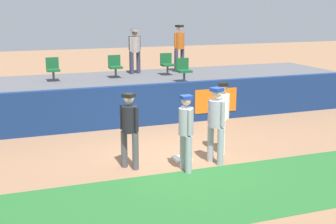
{
  "coord_description": "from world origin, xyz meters",
  "views": [
    {
      "loc": [
        -3.86,
        -9.95,
        3.7
      ],
      "look_at": [
        0.07,
        0.83,
        1.0
      ],
      "focal_mm": 48.42,
      "sensor_mm": 36.0,
      "label": 1
    }
  ],
  "objects_px": {
    "player_fielder_home": "(222,112)",
    "spectator_casual": "(135,47)",
    "seat_front_right": "(183,69)",
    "spectator_capped": "(179,45)",
    "seat_back_right": "(167,63)",
    "seat_back_center": "(115,65)",
    "first_base": "(182,159)",
    "player_umpire": "(129,126)",
    "player_runner_visitor": "(216,120)",
    "player_coach_visitor": "(186,128)",
    "spectator_hooded": "(135,48)",
    "seat_back_left": "(53,68)"
  },
  "relations": [
    {
      "from": "seat_front_right",
      "to": "spectator_capped",
      "type": "relative_size",
      "value": 0.45
    },
    {
      "from": "seat_front_right",
      "to": "player_coach_visitor",
      "type": "bearing_deg",
      "value": -111.39
    },
    {
      "from": "first_base",
      "to": "player_runner_visitor",
      "type": "height_order",
      "value": "player_runner_visitor"
    },
    {
      "from": "player_umpire",
      "to": "spectator_hooded",
      "type": "bearing_deg",
      "value": 123.54
    },
    {
      "from": "spectator_hooded",
      "to": "spectator_capped",
      "type": "xyz_separation_m",
      "value": [
        1.86,
        -0.05,
        0.09
      ]
    },
    {
      "from": "player_runner_visitor",
      "to": "spectator_capped",
      "type": "relative_size",
      "value": 0.98
    },
    {
      "from": "seat_back_left",
      "to": "seat_back_right",
      "type": "bearing_deg",
      "value": 0.0
    },
    {
      "from": "player_fielder_home",
      "to": "spectator_casual",
      "type": "distance_m",
      "value": 7.68
    },
    {
      "from": "player_umpire",
      "to": "spectator_capped",
      "type": "bearing_deg",
      "value": 111.48
    },
    {
      "from": "player_coach_visitor",
      "to": "spectator_hooded",
      "type": "bearing_deg",
      "value": 170.46
    },
    {
      "from": "spectator_capped",
      "to": "spectator_casual",
      "type": "relative_size",
      "value": 1.09
    },
    {
      "from": "seat_back_center",
      "to": "seat_back_left",
      "type": "bearing_deg",
      "value": -179.99
    },
    {
      "from": "first_base",
      "to": "seat_back_center",
      "type": "xyz_separation_m",
      "value": [
        -0.01,
        6.74,
        1.49
      ]
    },
    {
      "from": "seat_front_right",
      "to": "spectator_hooded",
      "type": "xyz_separation_m",
      "value": [
        -1.04,
        2.54,
        0.53
      ]
    },
    {
      "from": "player_umpire",
      "to": "seat_front_right",
      "type": "xyz_separation_m",
      "value": [
        3.36,
        5.02,
        0.51
      ]
    },
    {
      "from": "seat_back_right",
      "to": "spectator_hooded",
      "type": "relative_size",
      "value": 0.49
    },
    {
      "from": "player_runner_visitor",
      "to": "spectator_hooded",
      "type": "bearing_deg",
      "value": 157.82
    },
    {
      "from": "player_coach_visitor",
      "to": "seat_back_center",
      "type": "xyz_separation_m",
      "value": [
        0.17,
        7.43,
        0.51
      ]
    },
    {
      "from": "seat_front_right",
      "to": "seat_back_center",
      "type": "bearing_deg",
      "value": 138.49
    },
    {
      "from": "player_fielder_home",
      "to": "seat_front_right",
      "type": "xyz_separation_m",
      "value": [
        0.8,
        4.66,
        0.48
      ]
    },
    {
      "from": "player_coach_visitor",
      "to": "spectator_capped",
      "type": "bearing_deg",
      "value": 158.14
    },
    {
      "from": "seat_front_right",
      "to": "spectator_capped",
      "type": "bearing_deg",
      "value": 71.82
    },
    {
      "from": "first_base",
      "to": "spectator_capped",
      "type": "distance_m",
      "value": 8.23
    },
    {
      "from": "seat_back_left",
      "to": "seat_back_right",
      "type": "relative_size",
      "value": 1.0
    },
    {
      "from": "seat_back_right",
      "to": "seat_front_right",
      "type": "distance_m",
      "value": 1.8
    },
    {
      "from": "seat_back_left",
      "to": "seat_back_center",
      "type": "xyz_separation_m",
      "value": [
        2.27,
        0.0,
        0.0
      ]
    },
    {
      "from": "player_runner_visitor",
      "to": "seat_front_right",
      "type": "relative_size",
      "value": 2.2
    },
    {
      "from": "spectator_hooded",
      "to": "first_base",
      "type": "bearing_deg",
      "value": 62.3
    },
    {
      "from": "seat_back_center",
      "to": "spectator_hooded",
      "type": "bearing_deg",
      "value": 36.9
    },
    {
      "from": "player_umpire",
      "to": "seat_front_right",
      "type": "height_order",
      "value": "seat_front_right"
    },
    {
      "from": "player_runner_visitor",
      "to": "spectator_casual",
      "type": "bearing_deg",
      "value": 157.16
    },
    {
      "from": "seat_back_center",
      "to": "spectator_casual",
      "type": "distance_m",
      "value": 1.68
    },
    {
      "from": "seat_back_left",
      "to": "spectator_casual",
      "type": "relative_size",
      "value": 0.48
    },
    {
      "from": "player_fielder_home",
      "to": "seat_back_center",
      "type": "height_order",
      "value": "seat_back_center"
    },
    {
      "from": "seat_back_center",
      "to": "spectator_capped",
      "type": "bearing_deg",
      "value": 13.67
    },
    {
      "from": "seat_back_left",
      "to": "spectator_capped",
      "type": "bearing_deg",
      "value": 7.71
    },
    {
      "from": "seat_front_right",
      "to": "player_umpire",
      "type": "bearing_deg",
      "value": -123.77
    },
    {
      "from": "seat_back_center",
      "to": "player_fielder_home",
      "type": "bearing_deg",
      "value": -79.23
    },
    {
      "from": "player_fielder_home",
      "to": "spectator_capped",
      "type": "distance_m",
      "value": 7.42
    },
    {
      "from": "player_runner_visitor",
      "to": "seat_back_center",
      "type": "distance_m",
      "value": 7.23
    },
    {
      "from": "seat_back_right",
      "to": "seat_back_center",
      "type": "bearing_deg",
      "value": 180.0
    },
    {
      "from": "seat_back_left",
      "to": "seat_front_right",
      "type": "distance_m",
      "value": 4.67
    },
    {
      "from": "seat_back_center",
      "to": "spectator_hooded",
      "type": "xyz_separation_m",
      "value": [
        0.99,
        0.74,
        0.53
      ]
    },
    {
      "from": "player_fielder_home",
      "to": "seat_front_right",
      "type": "bearing_deg",
      "value": -166.63
    },
    {
      "from": "player_fielder_home",
      "to": "player_coach_visitor",
      "type": "bearing_deg",
      "value": -32.07
    },
    {
      "from": "player_fielder_home",
      "to": "player_umpire",
      "type": "bearing_deg",
      "value": -58.8
    },
    {
      "from": "seat_front_right",
      "to": "seat_back_left",
      "type": "bearing_deg",
      "value": 157.31
    },
    {
      "from": "spectator_hooded",
      "to": "spectator_casual",
      "type": "height_order",
      "value": "spectator_casual"
    },
    {
      "from": "player_coach_visitor",
      "to": "spectator_capped",
      "type": "relative_size",
      "value": 0.94
    },
    {
      "from": "player_runner_visitor",
      "to": "spectator_casual",
      "type": "relative_size",
      "value": 1.06
    }
  ]
}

